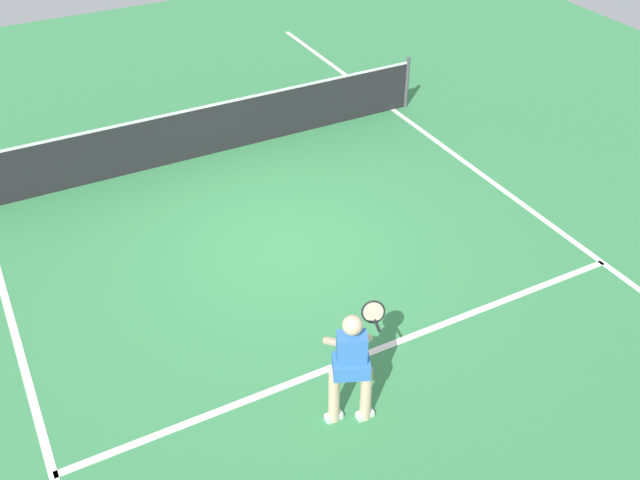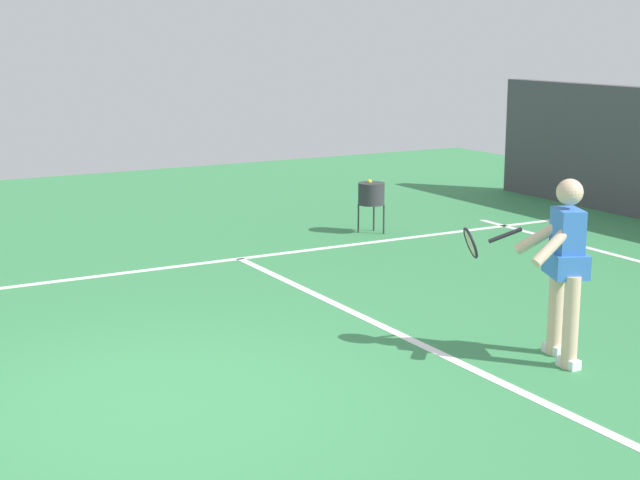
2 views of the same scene
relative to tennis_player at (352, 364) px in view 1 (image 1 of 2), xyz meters
The scene contains 6 objects.
ground_plane 3.50m from the tennis_player, 77.00° to the left, with size 23.87×23.87×0.00m, color #38844C.
service_line_marking 1.37m from the tennis_player, 45.02° to the left, with size 7.91×0.10×0.01m, color white.
sideline_left_marking 4.67m from the tennis_player, 134.03° to the left, with size 0.10×16.36×0.01m, color white.
sideline_right_marking 5.82m from the tennis_player, 34.99° to the left, with size 0.10×16.36×0.01m, color white.
court_net 6.57m from the tennis_player, 83.32° to the left, with size 8.59×0.08×1.05m.
tennis_player is the anchor object (origin of this frame).
Camera 1 is at (-3.68, -8.10, 6.60)m, focal length 40.98 mm.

